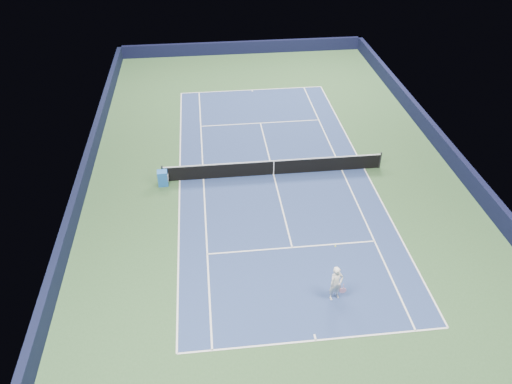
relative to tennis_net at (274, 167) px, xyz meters
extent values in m
plane|color=#2D4E2A|center=(0.00, 0.00, -0.50)|extent=(40.00, 40.00, 0.00)
cube|color=black|center=(0.00, 19.82, 0.05)|extent=(22.00, 0.35, 1.10)
cube|color=black|center=(10.82, 0.00, 0.05)|extent=(0.35, 40.00, 1.10)
cube|color=black|center=(-10.82, 0.00, 0.05)|extent=(0.35, 40.00, 1.10)
cube|color=navy|center=(0.00, 0.00, -0.50)|extent=(10.97, 23.77, 0.01)
cube|color=white|center=(0.00, 11.88, -0.50)|extent=(10.97, 0.08, 0.00)
cube|color=white|center=(0.00, -11.88, -0.50)|extent=(10.97, 0.08, 0.00)
cube|color=white|center=(5.49, 0.00, -0.50)|extent=(0.08, 23.77, 0.00)
cube|color=white|center=(-5.49, 0.00, -0.50)|extent=(0.08, 23.77, 0.00)
cube|color=white|center=(4.12, 0.00, -0.50)|extent=(0.08, 23.77, 0.00)
cube|color=white|center=(-4.12, 0.00, -0.50)|extent=(0.08, 23.77, 0.00)
cube|color=white|center=(0.00, 6.40, -0.50)|extent=(8.23, 0.08, 0.00)
cube|color=white|center=(0.00, -6.40, -0.50)|extent=(8.23, 0.08, 0.00)
cube|color=white|center=(0.00, 0.00, -0.50)|extent=(0.08, 12.80, 0.00)
cube|color=white|center=(0.00, 11.73, -0.50)|extent=(0.08, 0.30, 0.00)
cube|color=white|center=(0.00, -11.73, -0.50)|extent=(0.08, 0.30, 0.00)
cylinder|color=black|center=(-6.40, 0.00, 0.03)|extent=(0.10, 0.10, 1.07)
cylinder|color=black|center=(6.40, 0.00, 0.03)|extent=(0.10, 0.10, 1.07)
cube|color=black|center=(0.00, 0.00, -0.05)|extent=(12.80, 0.03, 0.91)
cube|color=white|center=(0.00, 0.00, 0.44)|extent=(12.80, 0.04, 0.06)
cube|color=white|center=(0.00, 0.00, -0.05)|extent=(0.05, 0.04, 0.91)
cube|color=#1D5BB0|center=(-6.40, -0.32, -0.05)|extent=(0.58, 0.53, 0.91)
cube|color=silver|center=(-6.11, -0.32, -0.05)|extent=(0.05, 0.40, 0.40)
imported|color=white|center=(1.26, -9.77, 0.37)|extent=(0.73, 0.59, 1.74)
cylinder|color=pink|center=(1.58, -9.82, 0.20)|extent=(0.03, 0.03, 0.29)
cylinder|color=black|center=(1.58, -9.82, -0.04)|extent=(0.29, 0.02, 0.29)
cylinder|color=pink|center=(1.58, -9.82, -0.04)|extent=(0.31, 0.03, 0.31)
sphere|color=#CBE530|center=(1.36, -8.77, 1.58)|extent=(0.07, 0.07, 0.07)
camera|label=1|loc=(-3.79, -24.08, 15.90)|focal=35.00mm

